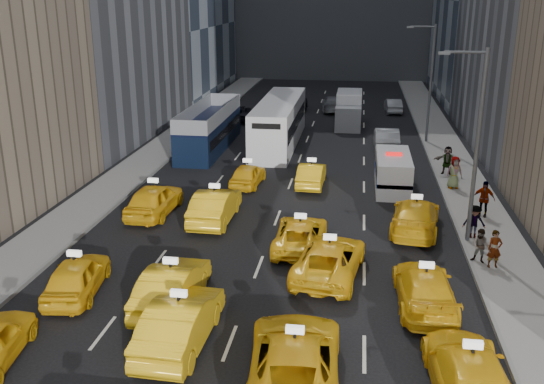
{
  "coord_description": "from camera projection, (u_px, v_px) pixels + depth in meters",
  "views": [
    {
      "loc": [
        3.95,
        -15.39,
        11.28
      ],
      "look_at": [
        -0.03,
        12.26,
        2.0
      ],
      "focal_mm": 40.0,
      "sensor_mm": 36.0,
      "label": 1
    }
  ],
  "objects": [
    {
      "name": "pedestrian_4",
      "position": [
        454.0,
        172.0,
        35.75
      ],
      "size": [
        1.03,
        0.71,
        1.93
      ],
      "primitive_type": "imported",
      "rotation": [
        0.0,
        0.0,
        0.22
      ],
      "color": "gray",
      "rests_on": "sidewalk_east"
    },
    {
      "name": "taxi_13",
      "position": [
        215.0,
        205.0,
        31.05
      ],
      "size": [
        1.83,
        5.11,
        1.68
      ],
      "primitive_type": "imported",
      "rotation": [
        0.0,
        0.0,
        3.13
      ],
      "color": "yellow",
      "rests_on": "ground"
    },
    {
      "name": "pedestrian_2",
      "position": [
        474.0,
        222.0,
        28.54
      ],
      "size": [
        1.06,
        0.48,
        1.61
      ],
      "primitive_type": "imported",
      "rotation": [
        0.0,
        0.0,
        -0.05
      ],
      "color": "gray",
      "rests_on": "sidewalk_east"
    },
    {
      "name": "double_decker",
      "position": [
        209.0,
        128.0,
        45.2
      ],
      "size": [
        3.84,
        11.31,
        3.23
      ],
      "rotation": [
        0.0,
        0.0,
        0.12
      ],
      "color": "black",
      "rests_on": "ground"
    },
    {
      "name": "taxi_7",
      "position": [
        469.0,
        374.0,
        17.46
      ],
      "size": [
        2.44,
        5.45,
        1.55
      ],
      "primitive_type": "imported",
      "rotation": [
        0.0,
        0.0,
        3.19
      ],
      "color": "yellow",
      "rests_on": "ground"
    },
    {
      "name": "taxi_5",
      "position": [
        180.0,
        322.0,
        20.12
      ],
      "size": [
        1.95,
        5.15,
        1.68
      ],
      "primitive_type": "imported",
      "rotation": [
        0.0,
        0.0,
        3.11
      ],
      "color": "yellow",
      "rests_on": "ground"
    },
    {
      "name": "taxi_8",
      "position": [
        77.0,
        276.0,
        23.54
      ],
      "size": [
        2.35,
        4.58,
        1.49
      ],
      "primitive_type": "imported",
      "rotation": [
        0.0,
        0.0,
        3.28
      ],
      "color": "yellow",
      "rests_on": "ground"
    },
    {
      "name": "curb_west",
      "position": [
        173.0,
        156.0,
        43.23
      ],
      "size": [
        0.15,
        90.0,
        0.18
      ],
      "primitive_type": "cube",
      "color": "slate",
      "rests_on": "ground"
    },
    {
      "name": "sidewalk_west",
      "position": [
        153.0,
        156.0,
        43.43
      ],
      "size": [
        3.0,
        90.0,
        0.15
      ],
      "primitive_type": "cube",
      "color": "gray",
      "rests_on": "ground"
    },
    {
      "name": "taxi_16",
      "position": [
        248.0,
        175.0,
        36.8
      ],
      "size": [
        1.87,
        4.09,
        1.36
      ],
      "primitive_type": "imported",
      "rotation": [
        0.0,
        0.0,
        3.07
      ],
      "color": "yellow",
      "rests_on": "ground"
    },
    {
      "name": "sidewalk_east",
      "position": [
        454.0,
        167.0,
        40.59
      ],
      "size": [
        3.0,
        90.0,
        0.15
      ],
      "primitive_type": "cube",
      "color": "gray",
      "rests_on": "ground"
    },
    {
      "name": "taxi_11",
      "position": [
        425.0,
        288.0,
        22.6
      ],
      "size": [
        2.25,
        5.16,
        1.48
      ],
      "primitive_type": "imported",
      "rotation": [
        0.0,
        0.0,
        3.18
      ],
      "color": "yellow",
      "rests_on": "ground"
    },
    {
      "name": "pedestrian_5",
      "position": [
        447.0,
        160.0,
        38.56
      ],
      "size": [
        1.73,
        0.8,
        1.8
      ],
      "primitive_type": "imported",
      "rotation": [
        0.0,
        0.0,
        -0.2
      ],
      "color": "gray",
      "rests_on": "sidewalk_east"
    },
    {
      "name": "ground",
      "position": [
        216.0,
        378.0,
        18.55
      ],
      "size": [
        160.0,
        160.0,
        0.0
      ],
      "primitive_type": "plane",
      "color": "black",
      "rests_on": "ground"
    },
    {
      "name": "misc_car_3",
      "position": [
        298.0,
        102.0,
        60.56
      ],
      "size": [
        2.0,
        4.6,
        1.54
      ],
      "primitive_type": "imported",
      "rotation": [
        0.0,
        0.0,
        3.18
      ],
      "color": "black",
      "rests_on": "ground"
    },
    {
      "name": "taxi_6",
      "position": [
        295.0,
        360.0,
        18.03
      ],
      "size": [
        3.15,
        6.13,
        1.65
      ],
      "primitive_type": "imported",
      "rotation": [
        0.0,
        0.0,
        3.21
      ],
      "color": "yellow",
      "rests_on": "ground"
    },
    {
      "name": "city_bus",
      "position": [
        279.0,
        123.0,
        46.47
      ],
      "size": [
        4.31,
        13.49,
        3.43
      ],
      "rotation": [
        0.0,
        0.0,
        0.12
      ],
      "color": "silver",
      "rests_on": "ground"
    },
    {
      "name": "box_truck",
      "position": [
        349.0,
        110.0,
        53.05
      ],
      "size": [
        2.95,
        6.53,
        2.88
      ],
      "rotation": [
        0.0,
        0.0,
        0.13
      ],
      "color": "silver",
      "rests_on": "ground"
    },
    {
      "name": "taxi_9",
      "position": [
        172.0,
        286.0,
        22.64
      ],
      "size": [
        1.86,
        4.96,
        1.62
      ],
      "primitive_type": "imported",
      "rotation": [
        0.0,
        0.0,
        3.11
      ],
      "color": "yellow",
      "rests_on": "ground"
    },
    {
      "name": "taxi_14",
      "position": [
        300.0,
        234.0,
        27.8
      ],
      "size": [
        2.26,
        4.88,
        1.35
      ],
      "primitive_type": "imported",
      "rotation": [
        0.0,
        0.0,
        3.14
      ],
      "color": "yellow",
      "rests_on": "ground"
    },
    {
      "name": "pedestrian_0",
      "position": [
        495.0,
        249.0,
        25.45
      ],
      "size": [
        0.65,
        0.47,
        1.66
      ],
      "primitive_type": "imported",
      "rotation": [
        0.0,
        0.0,
        0.13
      ],
      "color": "gray",
      "rests_on": "sidewalk_east"
    },
    {
      "name": "streetlight_far",
      "position": [
        429.0,
        80.0,
        45.82
      ],
      "size": [
        2.15,
        0.22,
        9.0
      ],
      "color": "#595B60",
      "rests_on": "ground"
    },
    {
      "name": "misc_car_1",
      "position": [
        238.0,
        113.0,
        55.42
      ],
      "size": [
        2.86,
        5.14,
        1.36
      ],
      "primitive_type": "imported",
      "rotation": [
        0.0,
        0.0,
        3.27
      ],
      "color": "black",
      "rests_on": "ground"
    },
    {
      "name": "misc_car_0",
      "position": [
        386.0,
        139.0,
        45.18
      ],
      "size": [
        1.81,
        5.01,
        1.64
      ],
      "primitive_type": "imported",
      "rotation": [
        0.0,
        0.0,
        3.15
      ],
      "color": "#AEB1B6",
      "rests_on": "ground"
    },
    {
      "name": "pedestrian_1",
      "position": [
        481.0,
        246.0,
        25.92
      ],
      "size": [
        0.84,
        0.68,
        1.52
      ],
      "primitive_type": "imported",
      "rotation": [
        0.0,
        0.0,
        -0.43
      ],
      "color": "gray",
      "rests_on": "sidewalk_east"
    },
    {
      "name": "curb_east",
      "position": [
        432.0,
        166.0,
        40.78
      ],
      "size": [
        0.15,
        90.0,
        0.18
      ],
      "primitive_type": "cube",
      "color": "slate",
      "rests_on": "ground"
    },
    {
      "name": "taxi_12",
      "position": [
        154.0,
        199.0,
        31.97
      ],
      "size": [
        2.11,
        4.94,
        1.66
      ],
      "primitive_type": "imported",
      "rotation": [
        0.0,
        0.0,
        3.11
      ],
      "color": "yellow",
      "rests_on": "ground"
    },
    {
      "name": "misc_car_2",
      "position": [
        333.0,
        104.0,
        59.71
      ],
      "size": [
        2.4,
        5.23,
        1.48
      ],
      "primitive_type": "imported",
      "rotation": [
        0.0,
        0.0,
        3.2
      ],
      "color": "gray",
      "rests_on": "ground"
    },
    {
      "name": "misc_car_4",
      "position": [
        393.0,
        106.0,
        59.05
      ],
      "size": [
        1.67,
        4.18,
        1.35
      ],
      "primitive_type": "imported",
      "rotation": [
        0.0,
        0.0,
        3.2
      ],
      "color": "#93959A",
      "rests_on": "ground"
    },
    {
      "name": "streetlight_near",
      "position": [
        475.0,
        141.0,
        27.03
      ],
      "size": [
        2.15,
        0.22,
        9.0
      ],
      "color": "#595B60",
      "rests_on": "ground"
    },
    {
      "name": "taxi_17",
      "position": [
        311.0,
        174.0,
        36.78
      ],
      "size": [
        1.59,
        4.3,
        1.41
      ],
      "primitive_type": "imported",
      "rotation": [
        0.0,
        0.0,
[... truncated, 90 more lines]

